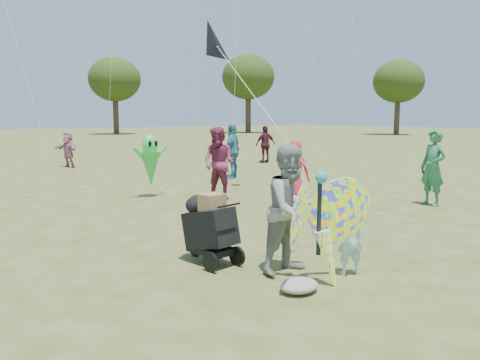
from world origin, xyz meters
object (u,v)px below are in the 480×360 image
at_px(crowd_h, 265,144).
at_px(alien_kite, 150,163).
at_px(crowd_e, 219,163).
at_px(crowd_a, 294,171).
at_px(crowd_c, 233,151).
at_px(jogging_stroller, 209,224).
at_px(crowd_j, 68,150).
at_px(child_girl, 350,236).
at_px(adult_man, 291,209).
at_px(butterfly_kite, 323,229).
at_px(crowd_f, 433,168).

distance_m(crowd_h, alien_kite, 10.33).
bearing_deg(crowd_e, crowd_a, 21.12).
distance_m(crowd_a, crowd_e, 2.04).
bearing_deg(crowd_c, alien_kite, -9.87).
relative_size(crowd_h, jogging_stroller, 1.63).
relative_size(crowd_h, crowd_j, 1.15).
height_order(child_girl, crowd_c, crowd_c).
height_order(crowd_h, alien_kite, crowd_h).
distance_m(adult_man, crowd_c, 10.37).
relative_size(crowd_e, butterfly_kite, 1.13).
distance_m(crowd_c, crowd_e, 4.32).
distance_m(child_girl, crowd_h, 16.08).
height_order(crowd_f, butterfly_kite, crowd_f).
distance_m(crowd_c, crowd_h, 5.83).
bearing_deg(butterfly_kite, crowd_h, 51.90).
distance_m(crowd_h, jogging_stroller, 15.62).
bearing_deg(child_girl, jogging_stroller, -33.39).
height_order(crowd_c, crowd_h, crowd_c).
height_order(crowd_e, crowd_j, crowd_e).
bearing_deg(butterfly_kite, adult_man, 88.89).
relative_size(crowd_j, jogging_stroller, 1.43).
distance_m(jogging_stroller, butterfly_kite, 1.85).
bearing_deg(crowd_a, jogging_stroller, 84.93).
bearing_deg(crowd_f, crowd_a, -127.46).
height_order(jogging_stroller, alien_kite, alien_kite).
bearing_deg(butterfly_kite, child_girl, 3.16).
xyz_separation_m(crowd_f, jogging_stroller, (-7.07, -0.43, -0.35)).
height_order(crowd_c, alien_kite, crowd_c).
relative_size(crowd_c, crowd_f, 1.03).
height_order(child_girl, crowd_f, crowd_f).
height_order(adult_man, crowd_f, crowd_f).
bearing_deg(crowd_h, crowd_e, 52.48).
distance_m(child_girl, crowd_e, 6.50).
bearing_deg(crowd_j, crowd_h, 48.32).
bearing_deg(crowd_h, crowd_c, 47.90).
bearing_deg(crowd_f, crowd_e, -126.12).
bearing_deg(crowd_h, crowd_a, 63.95).
height_order(adult_man, crowd_h, adult_man).
distance_m(adult_man, jogging_stroller, 1.33).
relative_size(butterfly_kite, alien_kite, 1.00).
height_order(crowd_j, butterfly_kite, butterfly_kite).
distance_m(crowd_a, alien_kite, 3.97).
bearing_deg(crowd_a, crowd_h, -73.98).
bearing_deg(alien_kite, crowd_j, 85.92).
xyz_separation_m(crowd_a, jogging_stroller, (-4.78, -3.04, -0.20)).
xyz_separation_m(crowd_a, crowd_h, (6.07, 8.21, 0.08)).
height_order(butterfly_kite, alien_kite, alien_kite).
distance_m(crowd_f, alien_kite, 7.43).
relative_size(adult_man, butterfly_kite, 1.07).
height_order(jogging_stroller, butterfly_kite, butterfly_kite).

